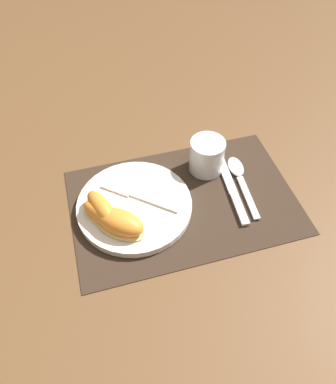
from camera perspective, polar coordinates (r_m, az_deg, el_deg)
The scene contains 10 objects.
ground_plane at distance 0.80m, azimuth 2.38°, elevation -1.54°, with size 3.00×3.00×0.00m, color brown.
placemat at distance 0.79m, azimuth 2.39°, elevation -1.45°, with size 0.47×0.31×0.00m.
plate at distance 0.78m, azimuth -5.12°, elevation -2.09°, with size 0.24×0.24×0.02m.
juice_glass at distance 0.83m, azimuth 5.91°, elevation 5.28°, with size 0.08×0.08×0.08m.
knife at distance 0.82m, azimuth 9.66°, elevation 0.55°, with size 0.04×0.21×0.01m.
spoon at distance 0.85m, azimuth 10.74°, elevation 2.65°, with size 0.04×0.18×0.01m.
fork at distance 0.78m, azimuth -5.16°, elevation -0.27°, with size 0.15×0.13×0.00m.
citrus_wedge_0 at distance 0.74m, azimuth -9.97°, elevation -2.74°, with size 0.07×0.11×0.05m.
citrus_wedge_1 at distance 0.73m, azimuth -8.77°, elevation -4.02°, with size 0.12×0.13×0.04m.
citrus_wedge_2 at distance 0.72m, azimuth -7.33°, elevation -4.68°, with size 0.12×0.11×0.04m.
Camera 1 is at (-0.16, -0.46, 0.63)m, focal length 35.00 mm.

